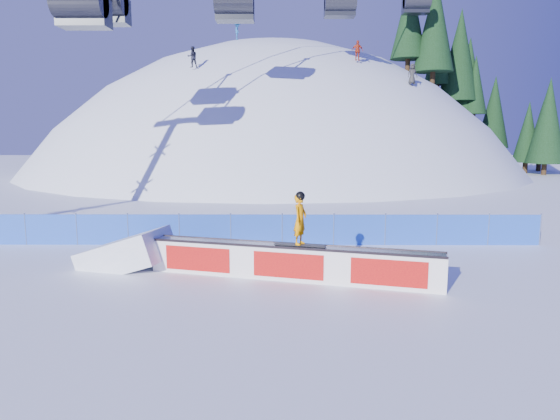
{
  "coord_description": "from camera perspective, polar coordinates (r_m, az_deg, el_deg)",
  "views": [
    {
      "loc": [
        1.01,
        -14.5,
        4.36
      ],
      "look_at": [
        0.93,
        1.65,
        1.83
      ],
      "focal_mm": 32.0,
      "sensor_mm": 36.0,
      "label": 1
    }
  ],
  "objects": [
    {
      "name": "rail_box",
      "position": [
        14.91,
        1.21,
        -6.0
      ],
      "size": [
        8.71,
        2.91,
        1.06
      ],
      "rotation": [
        0.0,
        0.0,
        -0.26
      ],
      "color": "white",
      "rests_on": "ground"
    },
    {
      "name": "snow_ramp",
      "position": [
        17.21,
        -17.08,
        -6.16
      ],
      "size": [
        3.25,
        2.49,
        1.8
      ],
      "primitive_type": null,
      "rotation": [
        0.0,
        -0.31,
        -0.26
      ],
      "color": "white",
      "rests_on": "ground"
    },
    {
      "name": "distant_skiers",
      "position": [
        45.84,
        0.61,
        17.88
      ],
      "size": [
        18.9,
        10.96,
        6.75
      ],
      "color": "black",
      "rests_on": "ground"
    },
    {
      "name": "safety_fence",
      "position": [
        19.39,
        -2.7,
        -2.27
      ],
      "size": [
        22.05,
        0.05,
        1.3
      ],
      "color": "blue",
      "rests_on": "ground"
    },
    {
      "name": "treeline",
      "position": [
        58.1,
        21.41,
        15.22
      ],
      "size": [
        20.21,
        9.9,
        21.47
      ],
      "color": "#302013",
      "rests_on": "ground"
    },
    {
      "name": "snowboarder",
      "position": [
        14.56,
        2.31,
        -1.03
      ],
      "size": [
        1.55,
        0.67,
        1.6
      ],
      "rotation": [
        0.0,
        0.0,
        1.09
      ],
      "color": "black",
      "rests_on": "rail_box"
    },
    {
      "name": "ground",
      "position": [
        15.17,
        -3.57,
        -7.8
      ],
      "size": [
        160.0,
        160.0,
        0.0
      ],
      "primitive_type": "plane",
      "color": "white",
      "rests_on": "ground"
    },
    {
      "name": "snow_hill",
      "position": [
        60.77,
        -0.7,
        -12.67
      ],
      "size": [
        64.0,
        64.0,
        64.0
      ],
      "color": "silver",
      "rests_on": "ground"
    }
  ]
}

